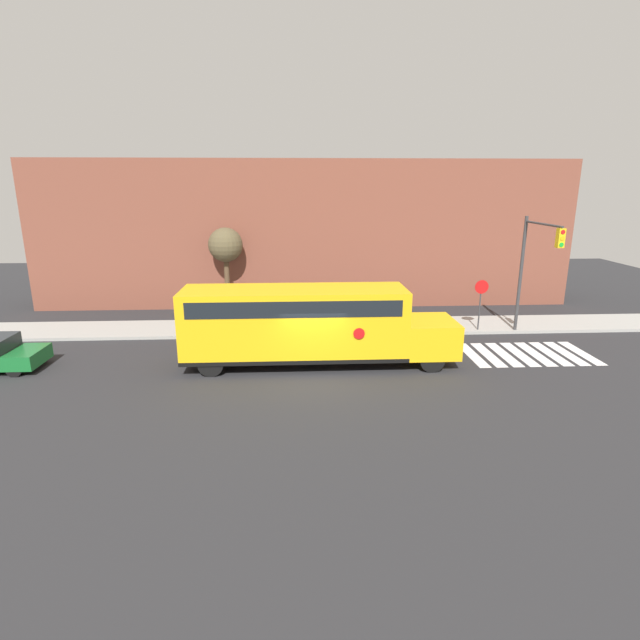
% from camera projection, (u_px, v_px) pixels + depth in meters
% --- Properties ---
extents(ground_plane, '(60.00, 60.00, 0.00)m').
position_uv_depth(ground_plane, '(314.00, 375.00, 19.52)').
color(ground_plane, '#28282B').
extents(sidewalk_strip, '(44.00, 3.00, 0.15)m').
position_uv_depth(sidewalk_strip, '(308.00, 327.00, 25.76)').
color(sidewalk_strip, '#9E9E99').
rests_on(sidewalk_strip, ground).
extents(building_backdrop, '(32.00, 4.00, 8.62)m').
position_uv_depth(building_backdrop, '(305.00, 233.00, 30.90)').
color(building_backdrop, brown).
rests_on(building_backdrop, ground).
extents(crosswalk_stripes, '(5.40, 3.20, 0.01)m').
position_uv_depth(crosswalk_stripes, '(527.00, 354.00, 21.93)').
color(crosswalk_stripes, white).
rests_on(crosswalk_stripes, ground).
extents(school_bus, '(11.06, 2.57, 3.20)m').
position_uv_depth(school_bus, '(306.00, 322.00, 20.19)').
color(school_bus, yellow).
rests_on(school_bus, ground).
extents(stop_sign, '(0.68, 0.10, 2.68)m').
position_uv_depth(stop_sign, '(481.00, 298.00, 24.64)').
color(stop_sign, '#38383A').
rests_on(stop_sign, ground).
extents(traffic_light, '(0.28, 3.47, 5.76)m').
position_uv_depth(traffic_light, '(533.00, 260.00, 23.06)').
color(traffic_light, '#38383A').
rests_on(traffic_light, ground).
extents(tree_near_sidewalk, '(1.93, 1.93, 4.89)m').
position_uv_depth(tree_near_sidewalk, '(226.00, 246.00, 28.02)').
color(tree_near_sidewalk, brown).
rests_on(tree_near_sidewalk, ground).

